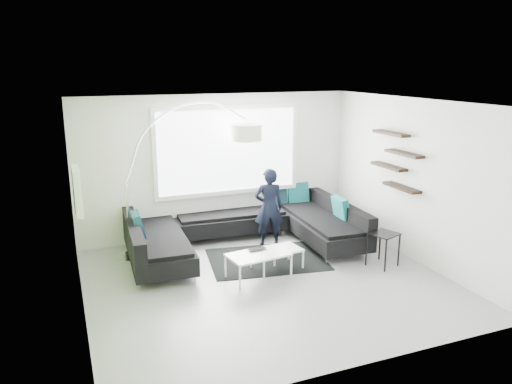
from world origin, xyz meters
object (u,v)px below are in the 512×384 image
coffee_table (268,261)px  side_table (383,249)px  laptop (258,250)px  sectional_sofa (242,229)px  arc_lamp (126,184)px  person (269,207)px

coffee_table → side_table: bearing=-20.1°
side_table → laptop: (-2.10, 0.44, 0.13)m
sectional_sofa → coffee_table: (0.00, -1.21, -0.19)m
sectional_sofa → laptop: 1.21m
arc_lamp → coffee_table: bearing=-34.3°
sectional_sofa → side_table: bearing=-37.5°
sectional_sofa → arc_lamp: size_ratio=1.57×
sectional_sofa → side_table: 2.54m
side_table → person: 2.21m
side_table → person: size_ratio=0.39×
coffee_table → person: person is taller
coffee_table → arc_lamp: size_ratio=0.46×
arc_lamp → side_table: arc_lamp is taller
arc_lamp → laptop: 2.54m
coffee_table → laptop: size_ratio=3.70×
sectional_sofa → laptop: size_ratio=12.58×
person → arc_lamp: bearing=8.5°
sectional_sofa → person: 0.64m
sectional_sofa → arc_lamp: bearing=175.2°
sectional_sofa → coffee_table: 1.22m
coffee_table → arc_lamp: arc_lamp is taller
coffee_table → person: bearing=58.9°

